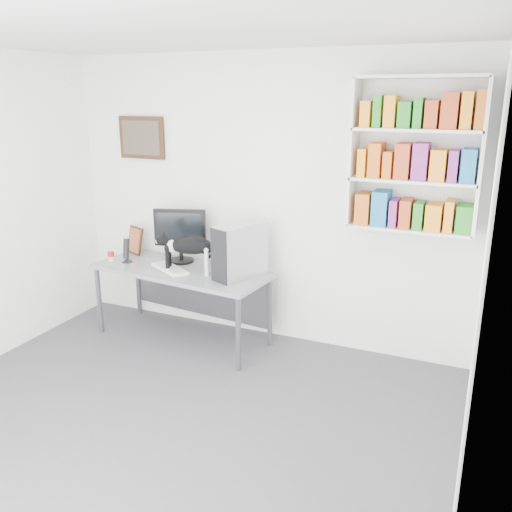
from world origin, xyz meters
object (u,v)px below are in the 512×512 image
bookshelf (415,155)px  keyboard (170,269)px  speaker (126,250)px  soup_can (111,256)px  desk (182,304)px  monitor (180,235)px  pc_tower (240,251)px  leaning_print (135,240)px  cat (189,255)px

bookshelf → keyboard: 2.41m
speaker → soup_can: (-0.16, -0.04, -0.08)m
desk → monitor: size_ratio=3.18×
pc_tower → leaning_print: bearing=-168.8°
monitor → soup_can: (-0.65, -0.26, -0.22)m
desk → keyboard: (-0.07, -0.08, 0.38)m
pc_tower → soup_can: size_ratio=5.12×
bookshelf → speaker: bookshelf is taller
keyboard → pc_tower: bearing=36.7°
keyboard → speaker: 0.55m
bookshelf → cat: size_ratio=2.09×
monitor → desk: bearing=-78.3°
keyboard → cat: cat is taller
desk → leaning_print: size_ratio=5.90×
pc_tower → leaning_print: pc_tower is taller
desk → keyboard: keyboard is taller
bookshelf → desk: bookshelf is taller
keyboard → cat: 0.28m
cat → speaker: bearing=157.3°
keyboard → soup_can: size_ratio=4.63×
desk → speaker: speaker is taller
monitor → keyboard: 0.38m
pc_tower → speaker: size_ratio=1.99×
speaker → leaning_print: size_ratio=0.85×
cat → soup_can: bearing=160.5°
leaning_print → bookshelf: bearing=24.7°
soup_can → bookshelf: bearing=7.5°
leaning_print → desk: bearing=3.2°
desk → speaker: (-0.60, -0.03, 0.48)m
keyboard → leaning_print: leaning_print is taller
desk → leaning_print: (-0.70, 0.27, 0.51)m
leaning_print → cat: cat is taller
bookshelf → speaker: 2.84m
bookshelf → monitor: bookshelf is taller
desk → speaker: 0.77m
bookshelf → monitor: 2.32m
bookshelf → pc_tower: size_ratio=2.52×
soup_can → desk: bearing=4.7°
keyboard → cat: size_ratio=0.75×
pc_tower → leaning_print: (-1.33, 0.26, -0.10)m
leaning_print → cat: size_ratio=0.49×
monitor → leaning_print: (-0.59, 0.07, -0.13)m
desk → leaning_print: 0.91m
bookshelf → keyboard: bookshelf is taller
leaning_print → speaker: bearing=-46.5°
monitor → keyboard: bearing=-98.3°
monitor → cat: monitor is taller
bookshelf → soup_can: size_ratio=12.89×
speaker → leaning_print: (-0.10, 0.29, 0.02)m
bookshelf → monitor: (-2.15, -0.10, -0.86)m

